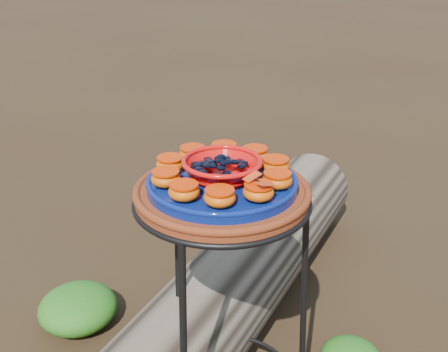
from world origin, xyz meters
TOP-DOWN VIEW (x-y plane):
  - plant_stand at (0.00, 0.00)m, footprint 0.44×0.44m
  - terracotta_saucer at (0.00, 0.00)m, footprint 0.39×0.39m
  - cobalt_plate at (0.00, 0.00)m, footprint 0.33×0.33m
  - red_bowl at (0.00, 0.00)m, footprint 0.17×0.17m
  - glass_gems at (0.00, 0.00)m, footprint 0.13×0.13m
  - orange_half_0 at (0.00, -0.13)m, footprint 0.06×0.06m
  - orange_half_1 at (0.07, -0.10)m, footprint 0.06×0.06m
  - orange_half_2 at (0.12, -0.04)m, footprint 0.06×0.06m
  - orange_half_3 at (0.12, 0.03)m, footprint 0.06×0.06m
  - orange_half_4 at (0.08, 0.10)m, footprint 0.06×0.06m
  - orange_half_5 at (0.00, 0.13)m, footprint 0.06×0.06m
  - orange_half_6 at (-0.07, 0.10)m, footprint 0.06×0.06m
  - orange_half_7 at (-0.12, 0.04)m, footprint 0.06×0.06m
  - orange_half_8 at (-0.12, -0.03)m, footprint 0.06×0.06m
  - orange_half_9 at (-0.08, -0.10)m, footprint 0.06×0.06m
  - butterfly at (0.00, -0.13)m, footprint 0.08×0.05m
  - driftwood_log at (0.30, 0.34)m, footprint 1.72×1.18m
  - foliage_back at (-0.14, 0.65)m, footprint 0.27×0.27m

SIDE VIEW (x-z plane):
  - foliage_back at x=-0.14m, z-range 0.00..0.13m
  - driftwood_log at x=0.30m, z-range 0.00..0.32m
  - plant_stand at x=0.00m, z-range 0.00..0.70m
  - terracotta_saucer at x=0.00m, z-range 0.70..0.73m
  - cobalt_plate at x=0.00m, z-range 0.73..0.75m
  - orange_half_0 at x=0.00m, z-range 0.75..0.79m
  - orange_half_1 at x=0.07m, z-range 0.75..0.79m
  - orange_half_2 at x=0.12m, z-range 0.75..0.79m
  - orange_half_3 at x=0.12m, z-range 0.75..0.79m
  - orange_half_4 at x=0.08m, z-range 0.75..0.79m
  - orange_half_5 at x=0.00m, z-range 0.75..0.79m
  - orange_half_6 at x=-0.07m, z-range 0.75..0.79m
  - orange_half_7 at x=-0.12m, z-range 0.75..0.79m
  - orange_half_8 at x=-0.12m, z-range 0.75..0.79m
  - orange_half_9 at x=-0.08m, z-range 0.75..0.79m
  - red_bowl at x=0.00m, z-range 0.75..0.80m
  - butterfly at x=0.00m, z-range 0.79..0.80m
  - glass_gems at x=0.00m, z-range 0.80..0.82m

